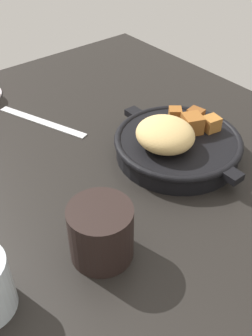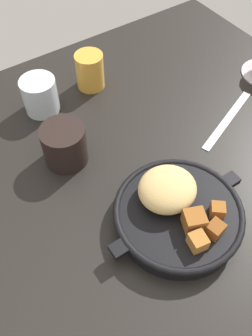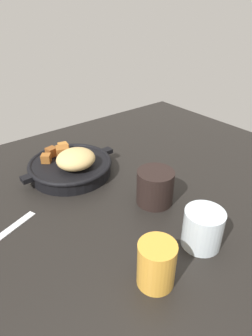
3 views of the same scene
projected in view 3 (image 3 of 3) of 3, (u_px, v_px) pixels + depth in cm
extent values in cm
cube|color=black|center=(118.00, 191.00, 71.47)|extent=(112.44, 83.73, 2.40)
cylinder|color=black|center=(71.00, 168.00, 75.46)|extent=(20.73, 20.73, 3.47)
torus|color=black|center=(70.00, 163.00, 74.72)|extent=(21.52, 21.52, 1.20)
cube|color=black|center=(27.00, 179.00, 68.66)|extent=(2.64, 2.40, 1.20)
cube|color=black|center=(107.00, 151.00, 81.02)|extent=(2.64, 2.40, 1.20)
ellipsoid|color=tan|center=(76.00, 159.00, 71.24)|extent=(9.74, 9.16, 4.62)
cube|color=#935623|center=(63.00, 152.00, 75.92)|extent=(4.18, 4.09, 3.08)
cube|color=brown|center=(52.00, 152.00, 77.01)|extent=(2.95, 2.78, 2.32)
cube|color=#A86B2D|center=(63.00, 148.00, 78.94)|extent=(2.87, 3.04, 2.45)
cube|color=#935623|center=(46.00, 158.00, 74.04)|extent=(3.12, 3.11, 2.19)
cylinder|color=gold|center=(156.00, 264.00, 45.45)|extent=(6.18, 6.18, 8.03)
cylinder|color=black|center=(155.00, 187.00, 64.01)|extent=(8.22, 8.22, 7.86)
cylinder|color=silver|center=(203.00, 228.00, 52.82)|extent=(7.33, 7.33, 7.52)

